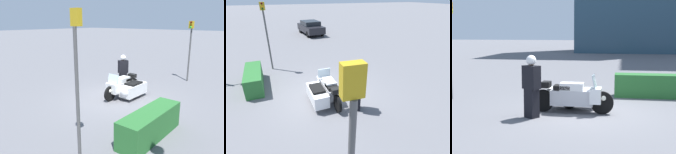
% 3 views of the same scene
% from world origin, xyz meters
% --- Properties ---
extents(ground_plane, '(160.00, 160.00, 0.00)m').
position_xyz_m(ground_plane, '(0.00, 0.00, 0.00)').
color(ground_plane, slate).
extents(police_motorcycle, '(2.46, 1.15, 1.17)m').
position_xyz_m(police_motorcycle, '(-0.41, 0.24, 0.47)').
color(police_motorcycle, black).
rests_on(police_motorcycle, ground).
extents(officer_rider, '(0.56, 0.50, 1.76)m').
position_xyz_m(officer_rider, '(-1.49, -0.79, 0.93)').
color(officer_rider, black).
rests_on(officer_rider, ground).
extents(hedge_bush_curbside, '(2.59, 0.74, 0.85)m').
position_xyz_m(hedge_bush_curbside, '(2.03, 2.86, 0.42)').
color(hedge_bush_curbside, '#28662D').
rests_on(hedge_bush_curbside, ground).
extents(traffic_light_near, '(0.23, 0.26, 3.71)m').
position_xyz_m(traffic_light_near, '(4.00, 1.93, 2.41)').
color(traffic_light_near, '#4C4C4C').
rests_on(traffic_light_near, ground).
extents(traffic_light_far, '(0.23, 0.27, 3.43)m').
position_xyz_m(traffic_light_far, '(-5.00, 1.30, 2.25)').
color(traffic_light_far, '#4C4C4C').
rests_on(traffic_light_far, ground).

